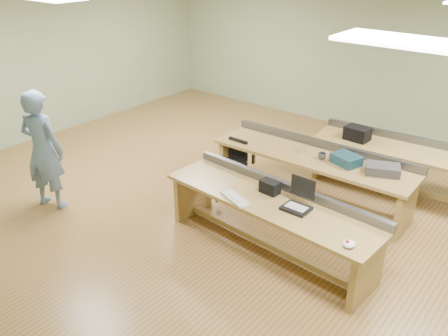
{
  "coord_description": "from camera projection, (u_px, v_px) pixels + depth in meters",
  "views": [
    {
      "loc": [
        3.68,
        -5.28,
        3.68
      ],
      "look_at": [
        -0.11,
        -0.6,
        0.77
      ],
      "focal_mm": 38.0,
      "sensor_mm": 36.0,
      "label": 1
    }
  ],
  "objects": [
    {
      "name": "camera_bag",
      "position": [
        270.0,
        187.0,
        6.05
      ],
      "size": [
        0.26,
        0.18,
        0.17
      ],
      "primitive_type": "cube",
      "rotation": [
        0.0,
        0.0,
        -0.08
      ],
      "color": "black",
      "rests_on": "workbench_front"
    },
    {
      "name": "laptop_screen",
      "position": [
        303.0,
        187.0,
        5.68
      ],
      "size": [
        0.32,
        0.02,
        0.26
      ],
      "primitive_type": "cube",
      "rotation": [
        0.0,
        0.0,
        0.0
      ],
      "color": "black",
      "rests_on": "laptop_base"
    },
    {
      "name": "workbench_back",
      "position": [
        405.0,
        160.0,
        7.45
      ],
      "size": [
        2.91,
        0.96,
        0.86
      ],
      "rotation": [
        0.0,
        0.0,
        0.07
      ],
      "color": "#A38544",
      "rests_on": "floor"
    },
    {
      "name": "wall_back",
      "position": [
        372.0,
        60.0,
        9.53
      ],
      "size": [
        10.0,
        0.04,
        3.0
      ],
      "primitive_type": "cube",
      "color": "#94A37C",
      "rests_on": "floor"
    },
    {
      "name": "wall_left",
      "position": [
        55.0,
        60.0,
        9.56
      ],
      "size": [
        0.04,
        8.0,
        3.0
      ],
      "primitive_type": "cube",
      "color": "#94A37C",
      "rests_on": "floor"
    },
    {
      "name": "parts_bin_teal",
      "position": [
        346.0,
        159.0,
        6.84
      ],
      "size": [
        0.47,
        0.4,
        0.14
      ],
      "primitive_type": "cube",
      "rotation": [
        0.0,
        0.0,
        -0.31
      ],
      "color": "#13323F",
      "rests_on": "workbench_mid"
    },
    {
      "name": "fluor_panels",
      "position": [
        260.0,
        1.0,
        6.09
      ],
      "size": [
        6.2,
        3.5,
        0.03
      ],
      "color": "white",
      "rests_on": "ceiling"
    },
    {
      "name": "workbench_front",
      "position": [
        271.0,
        212.0,
        6.02
      ],
      "size": [
        3.0,
        0.98,
        0.86
      ],
      "rotation": [
        0.0,
        0.0,
        -0.06
      ],
      "color": "#A38544",
      "rests_on": "floor"
    },
    {
      "name": "parts_bin_grey",
      "position": [
        383.0,
        169.0,
        6.56
      ],
      "size": [
        0.54,
        0.46,
        0.13
      ],
      "primitive_type": "cube",
      "rotation": [
        0.0,
        0.0,
        0.42
      ],
      "color": "#333336",
      "rests_on": "workbench_mid"
    },
    {
      "name": "mug",
      "position": [
        322.0,
        156.0,
        6.99
      ],
      "size": [
        0.15,
        0.15,
        0.1
      ],
      "primitive_type": "imported",
      "rotation": [
        0.0,
        0.0,
        -0.25
      ],
      "color": "#333336",
      "rests_on": "workbench_mid"
    },
    {
      "name": "laptop_base",
      "position": [
        296.0,
        208.0,
        5.69
      ],
      "size": [
        0.33,
        0.27,
        0.04
      ],
      "primitive_type": "cube",
      "rotation": [
        0.0,
        0.0,
        0.0
      ],
      "color": "black",
      "rests_on": "workbench_front"
    },
    {
      "name": "storage_box_back",
      "position": [
        357.0,
        133.0,
        7.65
      ],
      "size": [
        0.4,
        0.3,
        0.22
      ],
      "primitive_type": "cube",
      "rotation": [
        0.0,
        0.0,
        -0.07
      ],
      "color": "black",
      "rests_on": "workbench_back"
    },
    {
      "name": "trackball_mouse",
      "position": [
        349.0,
        244.0,
        5.0
      ],
      "size": [
        0.17,
        0.18,
        0.06
      ],
      "primitive_type": "ellipsoid",
      "rotation": [
        0.0,
        0.0,
        0.33
      ],
      "color": "white",
      "rests_on": "workbench_front"
    },
    {
      "name": "workbench_mid",
      "position": [
        313.0,
        166.0,
        7.24
      ],
      "size": [
        3.15,
        0.91,
        0.86
      ],
      "rotation": [
        0.0,
        0.0,
        0.02
      ],
      "color": "#A38544",
      "rests_on": "floor"
    },
    {
      "name": "keyboard",
      "position": [
        235.0,
        198.0,
        5.92
      ],
      "size": [
        0.5,
        0.31,
        0.03
      ],
      "primitive_type": "cube",
      "rotation": [
        0.0,
        0.0,
        -0.35
      ],
      "color": "beige",
      "rests_on": "workbench_front"
    },
    {
      "name": "drinks_can",
      "position": [
        304.0,
        148.0,
        7.22
      ],
      "size": [
        0.08,
        0.08,
        0.12
      ],
      "primitive_type": "cylinder",
      "rotation": [
        0.0,
        0.0,
        0.23
      ],
      "color": "silver",
      "rests_on": "workbench_mid"
    },
    {
      "name": "task_chair",
      "position": [
        233.0,
        170.0,
        7.72
      ],
      "size": [
        0.43,
        0.43,
        0.79
      ],
      "rotation": [
        0.0,
        0.0,
        -0.01
      ],
      "color": "black",
      "rests_on": "floor"
    },
    {
      "name": "person",
      "position": [
        43.0,
        150.0,
        6.9
      ],
      "size": [
        0.77,
        0.62,
        1.83
      ],
      "primitive_type": "imported",
      "rotation": [
        0.0,
        0.0,
        3.46
      ],
      "color": "#6B8CAF",
      "rests_on": "floor"
    },
    {
      "name": "floor",
      "position": [
        254.0,
        202.0,
        7.38
      ],
      "size": [
        10.0,
        10.0,
        0.0
      ],
      "primitive_type": "plane",
      "color": "olive",
      "rests_on": "ground"
    }
  ]
}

